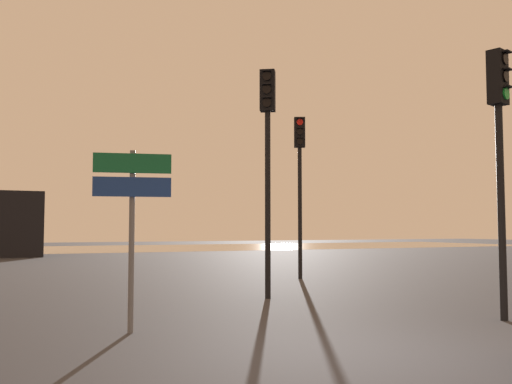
{
  "coord_description": "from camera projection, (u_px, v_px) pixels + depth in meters",
  "views": [
    {
      "loc": [
        -4.18,
        -5.23,
        1.47
      ],
      "look_at": [
        0.5,
        5.0,
        2.2
      ],
      "focal_mm": 40.0,
      "sensor_mm": 36.0,
      "label": 1
    }
  ],
  "objects": [
    {
      "name": "ground_plane",
      "position": [
        401.0,
        360.0,
        6.38
      ],
      "size": [
        120.0,
        120.0,
        0.0
      ],
      "primitive_type": "plane",
      "color": "#333338"
    },
    {
      "name": "water_strip",
      "position": [
        58.0,
        249.0,
        41.14
      ],
      "size": [
        80.0,
        16.0,
        0.01
      ],
      "primitive_type": "cube",
      "color": "#9E937F",
      "rests_on": "ground"
    },
    {
      "name": "traffic_light_far_right",
      "position": [
        300.0,
        167.0,
        16.99
      ],
      "size": [
        0.39,
        0.41,
        4.81
      ],
      "rotation": [
        0.0,
        0.0,
        2.71
      ],
      "color": "black",
      "rests_on": "ground"
    },
    {
      "name": "traffic_light_near_right",
      "position": [
        499.0,
        131.0,
        9.34
      ],
      "size": [
        0.38,
        0.4,
        4.41
      ],
      "rotation": [
        0.0,
        0.0,
        3.46
      ],
      "color": "black",
      "rests_on": "ground"
    },
    {
      "name": "traffic_light_center",
      "position": [
        268.0,
        140.0,
        12.26
      ],
      "size": [
        0.4,
        0.42,
        4.91
      ],
      "rotation": [
        0.0,
        0.0,
        2.57
      ],
      "color": "black",
      "rests_on": "ground"
    },
    {
      "name": "direction_sign_post",
      "position": [
        132.0,
        206.0,
        8.14
      ],
      "size": [
        1.08,
        0.28,
        2.6
      ],
      "rotation": [
        0.0,
        0.0,
        2.91
      ],
      "color": "slate",
      "rests_on": "ground"
    }
  ]
}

